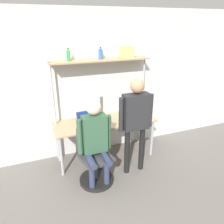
{
  "coord_description": "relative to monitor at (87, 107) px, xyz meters",
  "views": [
    {
      "loc": [
        -1.19,
        -3.11,
        2.45
      ],
      "look_at": [
        -0.03,
        -0.09,
        1.12
      ],
      "focal_mm": 35.0,
      "sensor_mm": 36.0,
      "label": 1
    }
  ],
  "objects": [
    {
      "name": "desk",
      "position": [
        0.27,
        -0.16,
        -0.34
      ],
      "size": [
        1.86,
        0.67,
        0.77
      ],
      "color": "tan",
      "rests_on": "ground_plane"
    },
    {
      "name": "bottle_blue",
      "position": [
        0.27,
        0.01,
        0.92
      ],
      "size": [
        0.08,
        0.08,
        0.21
      ],
      "color": "#335999",
      "rests_on": "shelf_unit"
    },
    {
      "name": "office_chair",
      "position": [
        -0.11,
        -0.76,
        -0.74
      ],
      "size": [
        0.56,
        0.56,
        0.94
      ],
      "color": "black",
      "rests_on": "ground_plane"
    },
    {
      "name": "person_standing",
      "position": [
        0.6,
        -0.76,
        0.04
      ],
      "size": [
        0.6,
        0.23,
        1.67
      ],
      "color": "black",
      "rests_on": "ground_plane"
    },
    {
      "name": "cell_phone",
      "position": [
        0.17,
        -0.29,
        -0.26
      ],
      "size": [
        0.07,
        0.15,
        0.01
      ],
      "color": "silver",
      "rests_on": "desk"
    },
    {
      "name": "wall_back",
      "position": [
        0.27,
        0.2,
        0.32
      ],
      "size": [
        8.0,
        0.06,
        2.7
      ],
      "color": "silver",
      "rests_on": "ground_plane"
    },
    {
      "name": "bottle_green",
      "position": [
        -0.28,
        0.01,
        0.92
      ],
      "size": [
        0.06,
        0.06,
        0.21
      ],
      "color": "#2D8C3F",
      "rests_on": "shelf_unit"
    },
    {
      "name": "laptop",
      "position": [
        -0.07,
        -0.26,
        -0.19
      ],
      "size": [
        0.36,
        0.26,
        0.26
      ],
      "color": "#333338",
      "rests_on": "desk"
    },
    {
      "name": "ground_plane",
      "position": [
        0.27,
        -0.51,
        -1.03
      ],
      "size": [
        12.0,
        12.0,
        0.0
      ],
      "primitive_type": "plane",
      "color": "slate"
    },
    {
      "name": "person_seated",
      "position": [
        -0.1,
        -0.81,
        -0.18
      ],
      "size": [
        0.54,
        0.47,
        1.42
      ],
      "color": "#2D3856",
      "rests_on": "ground_plane"
    },
    {
      "name": "shelf_unit",
      "position": [
        0.27,
        0.01,
        0.58
      ],
      "size": [
        1.76,
        0.31,
        1.86
      ],
      "color": "#997A56",
      "rests_on": "ground_plane"
    },
    {
      "name": "storage_box",
      "position": [
        0.77,
        0.01,
        0.94
      ],
      "size": [
        0.2,
        0.21,
        0.21
      ],
      "color": "#DBCC66",
      "rests_on": "shelf_unit"
    },
    {
      "name": "monitor",
      "position": [
        0.0,
        0.0,
        0.0
      ],
      "size": [
        0.49,
        0.21,
        0.5
      ],
      "color": "#B7B7BC",
      "rests_on": "desk"
    }
  ]
}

